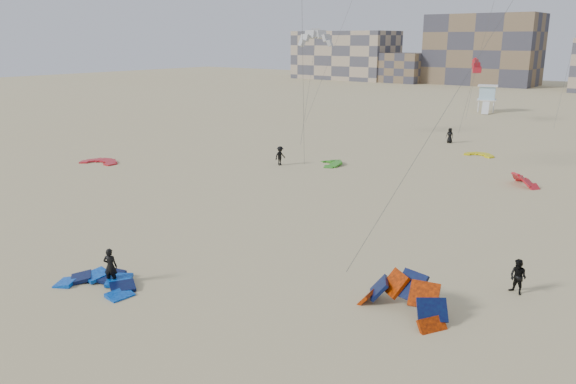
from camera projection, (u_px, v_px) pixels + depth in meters
The scene contains 17 objects.
ground at pixel (159, 267), 30.11m from camera, with size 320.00×320.00×0.00m, color tan.
kite_ground_blue at pixel (99, 287), 27.68m from camera, with size 3.95×4.09×0.79m, color #0F6CF5, non-canonical shape.
kite_ground_orange at pixel (402, 312), 25.07m from camera, with size 4.34×3.37×2.75m, color #ED3A00, non-canonical shape.
kite_ground_red at pixel (100, 163), 55.24m from camera, with size 3.49×3.69×0.43m, color red, non-canonical shape.
kite_ground_green at pixel (330, 165), 54.50m from camera, with size 2.98×3.12×0.69m, color #2B9819, non-canonical shape.
kite_ground_red_far at pixel (524, 185), 46.84m from camera, with size 2.86×2.60×1.57m, color red, non-canonical shape.
kite_ground_yellow at pixel (479, 156), 58.63m from camera, with size 2.73×2.87×0.38m, color #F1F309, non-canonical shape.
kitesurfer_main at pixel (110, 266), 27.71m from camera, with size 0.69×0.45×1.89m, color black.
kitesurfer_b at pixel (518, 277), 26.70m from camera, with size 0.84×0.65×1.73m, color black.
kitesurfer_c at pixel (280, 156), 54.03m from camera, with size 1.19×0.69×1.85m, color black.
kitesurfer_e at pixel (450, 135), 65.61m from camera, with size 0.87×0.56×1.77m, color black.
kite_fly_grey at pixel (316, 40), 65.65m from camera, with size 6.97×11.36×12.28m.
kite_fly_red at pixel (477, 67), 78.67m from camera, with size 4.79×5.27×8.42m.
lifeguard_tower_far at pixel (487, 99), 93.29m from camera, with size 3.88×6.45×4.40m.
condo_west_a at pixel (345, 55), 168.74m from camera, with size 30.00×15.00×14.00m, color tan.
condo_west_b at pixel (483, 50), 147.65m from camera, with size 28.00×14.00×18.00m, color brown.
condo_fill_left at pixel (402, 68), 156.20m from camera, with size 12.00×10.00×8.00m, color brown.
Camera 1 is at (22.62, -17.88, 11.82)m, focal length 35.00 mm.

